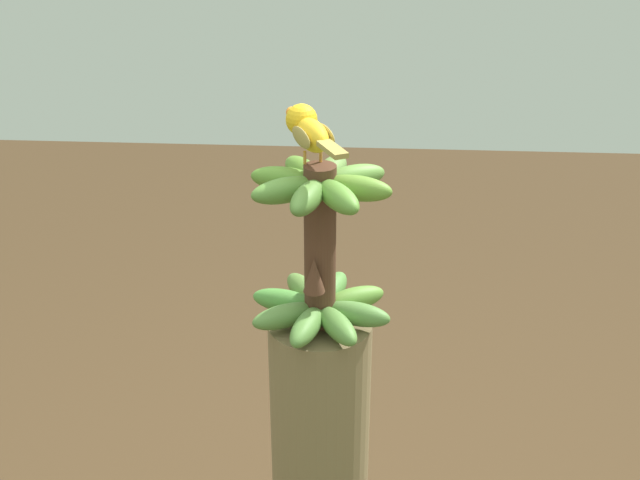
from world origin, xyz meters
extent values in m
cylinder|color=#4C2D1E|center=(0.00, 0.00, 1.23)|extent=(0.05, 0.05, 0.29)
ellipsoid|color=#4B8E38|center=(0.06, -0.02, 1.12)|extent=(0.12, 0.07, 0.04)
ellipsoid|color=#527C38|center=(0.06, 0.03, 1.12)|extent=(0.12, 0.09, 0.04)
ellipsoid|color=#538239|center=(0.02, 0.06, 1.12)|extent=(0.07, 0.12, 0.04)
ellipsoid|color=#538238|center=(-0.03, 0.06, 1.12)|extent=(0.09, 0.12, 0.04)
ellipsoid|color=#517F39|center=(-0.06, 0.02, 1.12)|extent=(0.12, 0.07, 0.04)
ellipsoid|color=#5B8D34|center=(-0.06, -0.03, 1.12)|extent=(0.12, 0.09, 0.04)
ellipsoid|color=#4D8138|center=(-0.02, -0.06, 1.12)|extent=(0.07, 0.12, 0.04)
ellipsoid|color=#557A35|center=(0.03, -0.06, 1.12)|extent=(0.09, 0.12, 0.04)
ellipsoid|color=#54842B|center=(0.06, -0.01, 1.34)|extent=(0.12, 0.07, 0.04)
ellipsoid|color=#517E31|center=(0.05, 0.03, 1.34)|extent=(0.12, 0.09, 0.04)
ellipsoid|color=#507C33|center=(0.01, 0.06, 1.34)|extent=(0.07, 0.12, 0.04)
ellipsoid|color=#578A33|center=(-0.03, 0.05, 1.34)|extent=(0.09, 0.12, 0.04)
ellipsoid|color=#5B882C|center=(-0.06, 0.01, 1.34)|extent=(0.12, 0.07, 0.04)
ellipsoid|color=#5A8837|center=(-0.05, -0.03, 1.34)|extent=(0.12, 0.09, 0.04)
ellipsoid|color=#5D813C|center=(-0.01, -0.06, 1.34)|extent=(0.07, 0.12, 0.04)
ellipsoid|color=#58852E|center=(0.03, -0.05, 1.34)|extent=(0.09, 0.12, 0.04)
cone|color=#4C2D1E|center=(0.00, -0.04, 1.19)|extent=(0.04, 0.04, 0.06)
cone|color=#4C2D1E|center=(0.01, 0.03, 1.20)|extent=(0.04, 0.04, 0.06)
cylinder|color=#C68933|center=(0.00, -0.02, 1.38)|extent=(0.01, 0.00, 0.02)
cylinder|color=#C68933|center=(0.02, -0.01, 1.38)|extent=(0.00, 0.00, 0.02)
ellipsoid|color=gold|center=(0.01, -0.01, 1.42)|extent=(0.08, 0.10, 0.05)
ellipsoid|color=olive|center=(-0.01, -0.02, 1.42)|extent=(0.04, 0.07, 0.03)
ellipsoid|color=olive|center=(0.03, 0.00, 1.42)|extent=(0.04, 0.07, 0.03)
cube|color=olive|center=(-0.02, 0.06, 1.42)|extent=(0.05, 0.07, 0.01)
sphere|color=gold|center=(0.03, -0.05, 1.43)|extent=(0.05, 0.05, 0.05)
sphere|color=black|center=(0.05, -0.05, 1.44)|extent=(0.01, 0.01, 0.01)
cone|color=orange|center=(0.05, -0.08, 1.43)|extent=(0.03, 0.03, 0.02)
camera|label=1|loc=(-0.08, 1.18, 1.82)|focal=45.28mm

